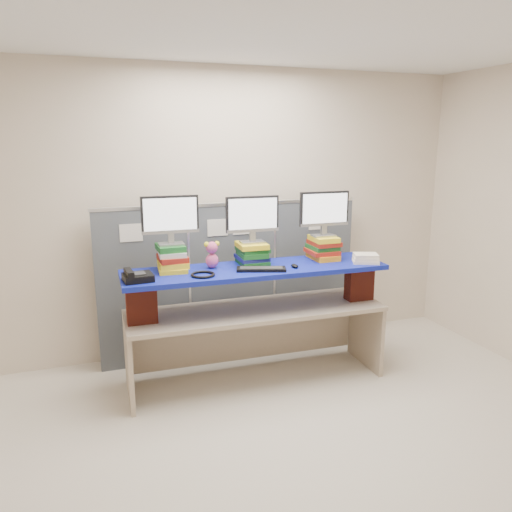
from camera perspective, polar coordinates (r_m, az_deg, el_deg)
name	(u,v)px	position (r m, az deg, el deg)	size (l,w,h in m)	color
room	(314,256)	(3.15, 6.61, -0.01)	(5.00, 4.00, 2.80)	beige
cubicle_partition	(233,279)	(4.92, -2.69, -2.68)	(2.60, 0.06, 1.53)	#464C53
desk	(256,323)	(4.41, 0.00, -7.66)	(2.25, 0.71, 0.68)	tan
brick_pier_left	(141,303)	(4.09, -12.96, -5.27)	(0.24, 0.13, 0.33)	maroon
brick_pier_right	(359,282)	(4.65, 11.72, -2.94)	(0.24, 0.13, 0.33)	maroon
blue_board	(256,270)	(4.26, 0.00, -1.58)	(2.25, 0.56, 0.04)	#0D0B91
book_stack_left	(172,258)	(4.19, -9.57, -0.24)	(0.25, 0.33, 0.22)	yellow
book_stack_center	(252,254)	(4.35, -0.44, 0.28)	(0.26, 0.30, 0.19)	#195F22
book_stack_right	(323,248)	(4.59, 7.67, 0.94)	(0.27, 0.31, 0.21)	#FF9E18
monitor_left	(170,217)	(4.13, -9.78, 4.40)	(0.47, 0.14, 0.41)	#939397
monitor_center	(252,216)	(4.28, -0.41, 4.54)	(0.47, 0.14, 0.41)	#939397
monitor_right	(324,211)	(4.53, 7.81, 5.12)	(0.47, 0.14, 0.41)	#939397
keyboard	(261,269)	(4.16, 0.60, -1.50)	(0.43, 0.26, 0.03)	black
mouse	(295,266)	(4.26, 4.43, -1.13)	(0.05, 0.10, 0.03)	black
desk_phone	(137,277)	(3.95, -13.48, -2.30)	(0.24, 0.22, 0.09)	black
headset	(203,275)	(4.02, -6.09, -2.12)	(0.20, 0.20, 0.02)	black
plush_toy	(212,254)	(4.23, -5.06, 0.18)	(0.13, 0.10, 0.23)	#D75289
binder_stack	(366,258)	(4.52, 12.42, -0.27)	(0.27, 0.25, 0.08)	#F3E7CF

